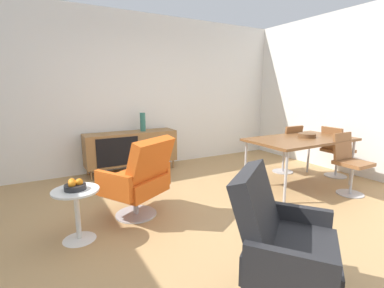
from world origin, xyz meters
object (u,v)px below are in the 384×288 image
(dining_chair_far_end, at_px, (336,150))
(vase_cobalt, at_px, (143,122))
(dining_chair_back_right, at_px, (287,147))
(lounge_chair_red, at_px, (139,178))
(wooden_bowl_on_table, at_px, (307,135))
(fruit_bowl, at_px, (75,186))
(sideboard, at_px, (131,148))
(dining_chair_front_right, at_px, (349,161))
(side_table_round, at_px, (77,209))
(dining_table, at_px, (301,141))
(armchair_black_shell, at_px, (281,241))

(dining_chair_far_end, bearing_deg, vase_cobalt, 143.14)
(dining_chair_back_right, relative_size, lounge_chair_red, 0.90)
(vase_cobalt, xyz_separation_m, wooden_bowl_on_table, (1.92, -1.97, -0.12))
(fruit_bowl, bearing_deg, sideboard, 59.59)
(wooden_bowl_on_table, distance_m, dining_chair_front_right, 0.68)
(dining_chair_back_right, bearing_deg, dining_chair_front_right, -89.86)
(dining_chair_far_end, height_order, side_table_round, dining_chair_far_end)
(fruit_bowl, bearing_deg, side_table_round, 10.10)
(dining_table, distance_m, lounge_chair_red, 2.49)
(dining_chair_back_right, relative_size, armchair_black_shell, 0.90)
(side_table_round, bearing_deg, armchair_black_shell, -55.47)
(dining_chair_front_right, xyz_separation_m, lounge_chair_red, (-2.82, 0.74, -0.00))
(dining_chair_front_right, height_order, lounge_chair_red, lounge_chair_red)
(vase_cobalt, height_order, side_table_round, vase_cobalt)
(wooden_bowl_on_table, distance_m, fruit_bowl, 3.33)
(sideboard, bearing_deg, dining_chair_front_right, -47.37)
(sideboard, distance_m, side_table_round, 2.33)
(armchair_black_shell, xyz_separation_m, side_table_round, (-1.08, 1.57, -0.15))
(armchair_black_shell, bearing_deg, dining_chair_front_right, 22.72)
(dining_chair_far_end, bearing_deg, dining_chair_front_right, -133.77)
(wooden_bowl_on_table, xyz_separation_m, dining_chair_far_end, (0.74, -0.02, -0.30))
(fruit_bowl, bearing_deg, dining_chair_front_right, -8.80)
(sideboard, xyz_separation_m, dining_chair_far_end, (2.89, -1.99, 0.03))
(vase_cobalt, relative_size, side_table_round, 0.64)
(vase_cobalt, bearing_deg, wooden_bowl_on_table, -45.82)
(vase_cobalt, relative_size, fruit_bowl, 1.65)
(dining_chair_back_right, bearing_deg, vase_cobalt, 145.83)
(vase_cobalt, height_order, wooden_bowl_on_table, vase_cobalt)
(vase_cobalt, relative_size, dining_chair_front_right, 0.39)
(dining_table, xyz_separation_m, wooden_bowl_on_table, (0.15, 0.02, 0.07))
(dining_chair_far_end, bearing_deg, side_table_round, -179.77)
(dining_chair_far_end, xyz_separation_m, lounge_chair_red, (-3.36, 0.18, -0.00))
(dining_chair_front_right, bearing_deg, wooden_bowl_on_table, 108.93)
(wooden_bowl_on_table, height_order, armchair_black_shell, armchair_black_shell)
(dining_chair_front_right, bearing_deg, dining_chair_far_end, 46.23)
(fruit_bowl, bearing_deg, dining_chair_far_end, 0.23)
(sideboard, distance_m, dining_chair_back_right, 2.75)
(vase_cobalt, height_order, dining_chair_far_end, vase_cobalt)
(dining_chair_far_end, bearing_deg, sideboard, 145.44)
(sideboard, relative_size, armchair_black_shell, 1.69)
(fruit_bowl, bearing_deg, dining_chair_back_right, 9.22)
(vase_cobalt, xyz_separation_m, dining_chair_far_end, (2.66, -1.99, -0.42))
(sideboard, relative_size, wooden_bowl_on_table, 6.15)
(sideboard, bearing_deg, dining_table, -44.92)
(lounge_chair_red, bearing_deg, vase_cobalt, 68.71)
(wooden_bowl_on_table, bearing_deg, dining_chair_far_end, -1.29)
(lounge_chair_red, bearing_deg, dining_table, -4.20)
(lounge_chair_red, bearing_deg, dining_chair_back_right, 7.62)
(wooden_bowl_on_table, distance_m, armchair_black_shell, 2.77)
(sideboard, height_order, armchair_black_shell, armchair_black_shell)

